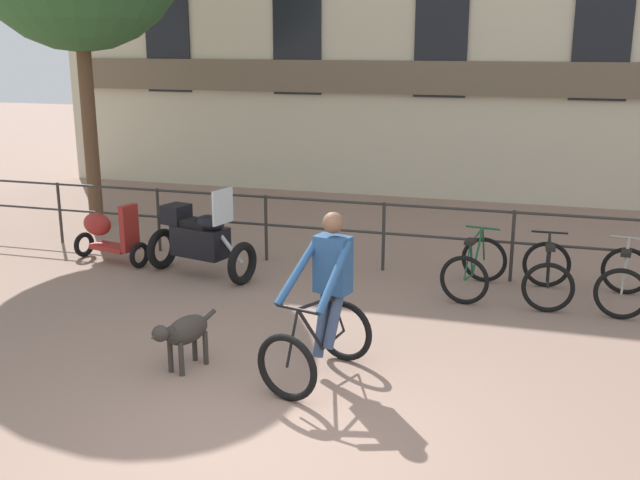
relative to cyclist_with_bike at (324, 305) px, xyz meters
name	(u,v)px	position (x,y,z in m)	size (l,w,h in m)	color
ground_plane	(259,440)	(-0.17, -1.45, -0.76)	(60.00, 60.00, 0.00)	#8E7060
canal_railing	(384,225)	(-0.17, 3.75, -0.05)	(15.05, 0.05, 1.05)	#2D2B28
building_facade	(444,6)	(-0.17, 9.54, 3.29)	(18.00, 0.72, 8.14)	beige
cyclist_with_bike	(324,305)	(0.00, 0.00, 0.00)	(0.96, 1.31, 1.70)	black
dog	(184,332)	(-1.43, -0.31, -0.34)	(0.42, 0.90, 0.60)	#332D28
parked_motorcycle	(199,239)	(-2.69, 2.70, -0.20)	(1.72, 1.00, 1.35)	black
parked_bicycle_near_lamp	(475,268)	(1.24, 3.09, -0.41)	(0.83, 1.20, 0.86)	black
parked_bicycle_mid_left	(547,274)	(2.20, 3.09, -0.41)	(0.68, 1.12, 0.86)	black
parked_bicycle_mid_right	(624,280)	(3.16, 3.09, -0.41)	(0.81, 1.19, 0.86)	black
parked_scooter	(108,233)	(-4.38, 2.97, -0.30)	(1.34, 0.70, 0.96)	black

